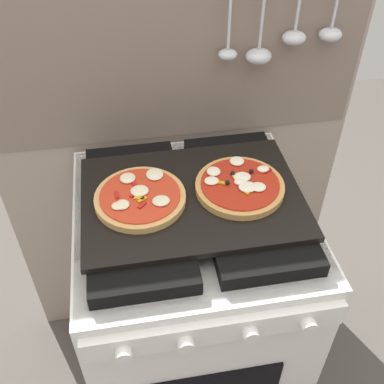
{
  "coord_description": "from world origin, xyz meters",
  "views": [
    {
      "loc": [
        -0.14,
        -0.83,
        1.69
      ],
      "look_at": [
        0.0,
        0.0,
        0.93
      ],
      "focal_mm": 43.54,
      "sensor_mm": 36.0,
      "label": 1
    }
  ],
  "objects_px": {
    "baking_tray": "(192,197)",
    "pizza_left": "(140,197)",
    "stove": "(192,305)",
    "pizza_right": "(239,185)"
  },
  "relations": [
    {
      "from": "baking_tray",
      "to": "pizza_left",
      "type": "distance_m",
      "value": 0.13
    },
    {
      "from": "stove",
      "to": "pizza_right",
      "type": "xyz_separation_m",
      "value": [
        0.12,
        0.01,
        0.48
      ]
    },
    {
      "from": "stove",
      "to": "pizza_left",
      "type": "xyz_separation_m",
      "value": [
        -0.13,
        0.0,
        0.48
      ]
    },
    {
      "from": "baking_tray",
      "to": "stove",
      "type": "bearing_deg",
      "value": -90.0
    },
    {
      "from": "baking_tray",
      "to": "pizza_right",
      "type": "distance_m",
      "value": 0.12
    },
    {
      "from": "baking_tray",
      "to": "pizza_right",
      "type": "bearing_deg",
      "value": 2.28
    },
    {
      "from": "baking_tray",
      "to": "pizza_left",
      "type": "height_order",
      "value": "pizza_left"
    },
    {
      "from": "stove",
      "to": "pizza_left",
      "type": "distance_m",
      "value": 0.49
    },
    {
      "from": "pizza_right",
      "to": "baking_tray",
      "type": "bearing_deg",
      "value": -177.72
    },
    {
      "from": "stove",
      "to": "baking_tray",
      "type": "height_order",
      "value": "baking_tray"
    }
  ]
}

